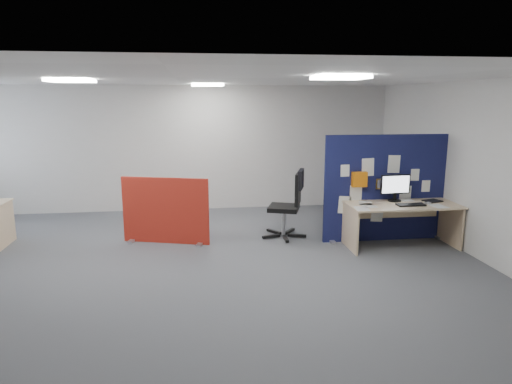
{
  "coord_description": "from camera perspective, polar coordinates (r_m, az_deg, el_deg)",
  "views": [
    {
      "loc": [
        0.25,
        -6.49,
        2.42
      ],
      "look_at": [
        1.16,
        0.36,
        1.0
      ],
      "focal_mm": 32.0,
      "sensor_mm": 36.0,
      "label": 1
    }
  ],
  "objects": [
    {
      "name": "main_desk",
      "position": [
        7.91,
        17.64,
        -2.54
      ],
      "size": [
        1.81,
        0.8,
        0.73
      ],
      "color": "#DCB68D",
      "rests_on": "floor"
    },
    {
      "name": "wall_right",
      "position": [
        7.83,
        25.46,
        2.63
      ],
      "size": [
        0.02,
        7.0,
        2.7
      ],
      "primitive_type": "cube",
      "color": "silver",
      "rests_on": "floor"
    },
    {
      "name": "keyboard",
      "position": [
        7.75,
        18.78,
        -1.52
      ],
      "size": [
        0.45,
        0.19,
        0.02
      ],
      "primitive_type": "cube",
      "rotation": [
        0.0,
        0.0,
        -0.02
      ],
      "color": "black",
      "rests_on": "main_desk"
    },
    {
      "name": "desk_papers",
      "position": [
        7.71,
        16.18,
        -1.51
      ],
      "size": [
        1.52,
        0.85,
        0.0
      ],
      "color": "white",
      "rests_on": "main_desk"
    },
    {
      "name": "paper_tray",
      "position": [
        8.19,
        21.19,
        -1.04
      ],
      "size": [
        0.34,
        0.3,
        0.01
      ],
      "primitive_type": "cube",
      "rotation": [
        0.0,
        0.0,
        0.33
      ],
      "color": "black",
      "rests_on": "main_desk"
    },
    {
      "name": "office_chair",
      "position": [
        7.98,
        4.38,
        -1.01
      ],
      "size": [
        0.8,
        0.76,
        1.2
      ],
      "rotation": [
        0.0,
        0.0,
        -0.34
      ],
      "color": "black",
      "rests_on": "floor"
    },
    {
      "name": "floor",
      "position": [
        6.93,
        -9.24,
        -8.98
      ],
      "size": [
        9.0,
        9.0,
        0.0
      ],
      "primitive_type": "plane",
      "color": "#505257",
      "rests_on": "ground"
    },
    {
      "name": "ceiling",
      "position": [
        6.5,
        -10.03,
        13.91
      ],
      "size": [
        9.0,
        7.0,
        0.02
      ],
      "primitive_type": "cube",
      "color": "white",
      "rests_on": "wall_back"
    },
    {
      "name": "ceiling_lights",
      "position": [
        7.16,
        -7.06,
        13.53
      ],
      "size": [
        4.1,
        4.1,
        0.04
      ],
      "color": "white",
      "rests_on": "ceiling"
    },
    {
      "name": "mouse",
      "position": [
        7.95,
        20.66,
        -1.31
      ],
      "size": [
        0.11,
        0.09,
        0.03
      ],
      "primitive_type": "cube",
      "rotation": [
        0.0,
        0.0,
        0.3
      ],
      "color": "#A4A3A9",
      "rests_on": "main_desk"
    },
    {
      "name": "red_divider",
      "position": [
        7.84,
        -11.26,
        -2.38
      ],
      "size": [
        1.46,
        0.47,
        1.13
      ],
      "rotation": [
        0.0,
        0.0,
        -0.29
      ],
      "color": "#AF3016",
      "rests_on": "floor"
    },
    {
      "name": "navy_divider",
      "position": [
        8.1,
        16.0,
        0.44
      ],
      "size": [
        2.22,
        0.3,
        1.83
      ],
      "color": "#12103D",
      "rests_on": "floor"
    },
    {
      "name": "wall_back",
      "position": [
        10.05,
        -8.95,
        5.37
      ],
      "size": [
        9.0,
        0.02,
        2.7
      ],
      "primitive_type": "cube",
      "color": "silver",
      "rests_on": "floor"
    },
    {
      "name": "monitor_main",
      "position": [
        7.94,
        17.02,
        0.66
      ],
      "size": [
        0.52,
        0.22,
        0.45
      ],
      "rotation": [
        0.0,
        0.0,
        0.07
      ],
      "color": "black",
      "rests_on": "main_desk"
    },
    {
      "name": "wall_front",
      "position": [
        3.19,
        -11.73,
        -8.3
      ],
      "size": [
        9.0,
        0.02,
        2.7
      ],
      "primitive_type": "cube",
      "color": "silver",
      "rests_on": "floor"
    }
  ]
}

